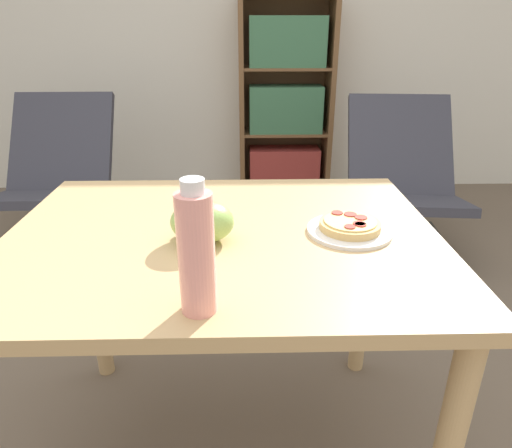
{
  "coord_description": "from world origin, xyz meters",
  "views": [
    {
      "loc": [
        0.11,
        -1.08,
        1.27
      ],
      "look_at": [
        0.14,
        -0.09,
        0.84
      ],
      "focal_mm": 32.0,
      "sensor_mm": 36.0,
      "label": 1
    }
  ],
  "objects_px": {
    "grape_bunch": "(202,222)",
    "lounge_chair_far": "(400,206)",
    "drink_bottle": "(196,252)",
    "bookshelf": "(285,106)",
    "lounge_chair_near": "(61,201)",
    "pizza_on_plate": "(350,227)"
  },
  "relations": [
    {
      "from": "grape_bunch",
      "to": "bookshelf",
      "type": "xyz_separation_m",
      "value": [
        0.42,
        2.49,
        -0.14
      ]
    },
    {
      "from": "bookshelf",
      "to": "lounge_chair_near",
      "type": "bearing_deg",
      "value": -147.26
    },
    {
      "from": "pizza_on_plate",
      "to": "lounge_chair_near",
      "type": "distance_m",
      "value": 2.13
    },
    {
      "from": "grape_bunch",
      "to": "bookshelf",
      "type": "distance_m",
      "value": 2.53
    },
    {
      "from": "grape_bunch",
      "to": "lounge_chair_near",
      "type": "xyz_separation_m",
      "value": [
        -1.01,
        1.57,
        -0.54
      ]
    },
    {
      "from": "drink_bottle",
      "to": "lounge_chair_near",
      "type": "relative_size",
      "value": 0.29
    },
    {
      "from": "grape_bunch",
      "to": "drink_bottle",
      "type": "distance_m",
      "value": 0.31
    },
    {
      "from": "grape_bunch",
      "to": "pizza_on_plate",
      "type": "bearing_deg",
      "value": 6.17
    },
    {
      "from": "lounge_chair_far",
      "to": "grape_bunch",
      "type": "bearing_deg",
      "value": -119.64
    },
    {
      "from": "grape_bunch",
      "to": "lounge_chair_far",
      "type": "distance_m",
      "value": 1.84
    },
    {
      "from": "grape_bunch",
      "to": "drink_bottle",
      "type": "relative_size",
      "value": 0.6
    },
    {
      "from": "lounge_chair_near",
      "to": "lounge_chair_far",
      "type": "relative_size",
      "value": 1.0
    },
    {
      "from": "drink_bottle",
      "to": "bookshelf",
      "type": "distance_m",
      "value": 2.82
    },
    {
      "from": "pizza_on_plate",
      "to": "grape_bunch",
      "type": "height_order",
      "value": "grape_bunch"
    },
    {
      "from": "pizza_on_plate",
      "to": "lounge_chair_near",
      "type": "bearing_deg",
      "value": 132.03
    },
    {
      "from": "pizza_on_plate",
      "to": "lounge_chair_far",
      "type": "distance_m",
      "value": 1.61
    },
    {
      "from": "grape_bunch",
      "to": "lounge_chair_far",
      "type": "height_order",
      "value": "same"
    },
    {
      "from": "lounge_chair_far",
      "to": "bookshelf",
      "type": "bearing_deg",
      "value": 124.83
    },
    {
      "from": "pizza_on_plate",
      "to": "drink_bottle",
      "type": "distance_m",
      "value": 0.5
    },
    {
      "from": "pizza_on_plate",
      "to": "lounge_chair_far",
      "type": "bearing_deg",
      "value": 65.53
    },
    {
      "from": "drink_bottle",
      "to": "bookshelf",
      "type": "xyz_separation_m",
      "value": [
        0.4,
        2.79,
        -0.21
      ]
    },
    {
      "from": "drink_bottle",
      "to": "bookshelf",
      "type": "bearing_deg",
      "value": 81.84
    }
  ]
}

